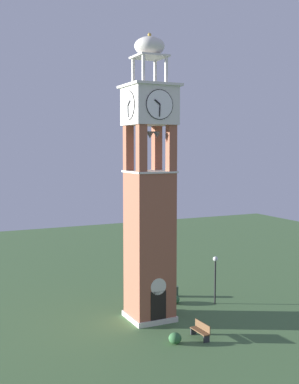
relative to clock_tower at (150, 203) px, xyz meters
The scene contains 7 objects.
ground 7.84m from the clock_tower, 81.15° to the left, with size 80.00×80.00×0.00m, color #476B3D.
clock_tower is the anchor object (origin of this frame).
park_bench 8.69m from the clock_tower, 73.15° to the right, with size 0.49×1.61×0.95m.
lamp_post 7.89m from the clock_tower, ahead, with size 0.36×0.36×3.54m.
trash_bin 9.14m from the clock_tower, 42.61° to the left, with size 0.52×0.52×0.80m, color #38513D.
shrub_near_entry 8.77m from the clock_tower, 95.97° to the right, with size 0.76×0.76×0.65m, color #336638.
shrub_left_of_tower 8.38m from the clock_tower, 36.67° to the left, with size 1.06×1.06×0.60m, color #336638.
Camera 1 is at (-13.73, -28.91, 11.47)m, focal length 45.57 mm.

